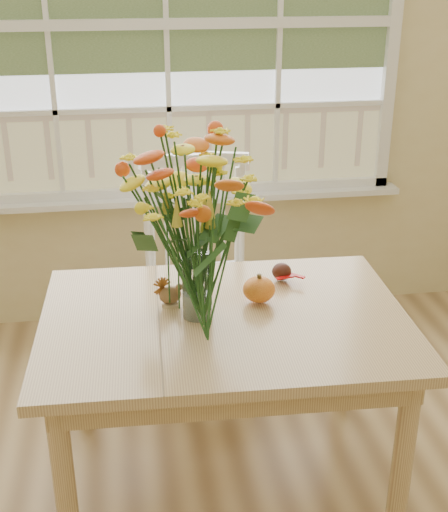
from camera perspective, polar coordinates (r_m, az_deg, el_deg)
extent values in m
cube|color=beige|center=(3.47, -4.78, 15.49)|extent=(4.00, 0.02, 2.70)
cube|color=silver|center=(3.44, -4.88, 18.76)|extent=(2.20, 0.00, 1.60)
cube|color=white|center=(3.56, -4.34, 4.75)|extent=(2.42, 0.12, 0.03)
cube|color=tan|center=(2.41, 0.07, -5.44)|extent=(1.31, 0.96, 0.04)
cube|color=tan|center=(2.44, 0.07, -6.88)|extent=(1.19, 0.83, 0.10)
cylinder|color=tan|center=(2.31, -13.15, -18.00)|extent=(0.07, 0.07, 0.65)
cylinder|color=tan|center=(2.90, -11.80, -8.39)|extent=(0.07, 0.07, 0.65)
cylinder|color=tan|center=(2.43, 14.70, -15.83)|extent=(0.07, 0.07, 0.65)
cylinder|color=tan|center=(2.99, 9.80, -7.13)|extent=(0.07, 0.07, 0.65)
cube|color=white|center=(3.04, -1.80, -2.77)|extent=(0.50, 0.48, 0.05)
cube|color=white|center=(3.10, -2.45, 3.20)|extent=(0.48, 0.06, 0.54)
cylinder|color=white|center=(2.99, -4.68, -8.88)|extent=(0.04, 0.04, 0.47)
cylinder|color=white|center=(3.28, -5.44, -5.70)|extent=(0.04, 0.04, 0.47)
cylinder|color=white|center=(3.04, 2.27, -8.16)|extent=(0.04, 0.04, 0.47)
cylinder|color=white|center=(3.33, 0.87, -5.11)|extent=(0.04, 0.04, 0.47)
cylinder|color=white|center=(2.35, -2.25, -2.46)|extent=(0.10, 0.10, 0.23)
ellipsoid|color=#D15018|center=(2.47, 2.93, -2.90)|extent=(0.12, 0.12, 0.09)
cylinder|color=#CCB78C|center=(2.47, -4.48, -3.99)|extent=(0.07, 0.07, 0.01)
ellipsoid|color=brown|center=(2.46, -4.50, -3.24)|extent=(0.09, 0.08, 0.07)
ellipsoid|color=#38160F|center=(2.65, 4.82, -1.37)|extent=(0.07, 0.07, 0.07)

